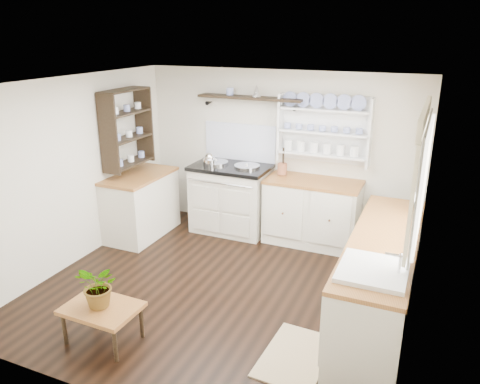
# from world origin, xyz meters

# --- Properties ---
(floor) EXTENTS (4.00, 3.80, 0.01)m
(floor) POSITION_xyz_m (0.00, 0.00, 0.00)
(floor) COLOR black
(floor) RESTS_ON ground
(wall_back) EXTENTS (4.00, 0.02, 2.30)m
(wall_back) POSITION_xyz_m (0.00, 1.90, 1.15)
(wall_back) COLOR beige
(wall_back) RESTS_ON ground
(wall_right) EXTENTS (0.02, 3.80, 2.30)m
(wall_right) POSITION_xyz_m (2.00, 0.00, 1.15)
(wall_right) COLOR beige
(wall_right) RESTS_ON ground
(wall_left) EXTENTS (0.02, 3.80, 2.30)m
(wall_left) POSITION_xyz_m (-2.00, 0.00, 1.15)
(wall_left) COLOR beige
(wall_left) RESTS_ON ground
(ceiling) EXTENTS (4.00, 3.80, 0.01)m
(ceiling) POSITION_xyz_m (0.00, 0.00, 2.30)
(ceiling) COLOR white
(ceiling) RESTS_ON wall_back
(window) EXTENTS (0.08, 1.55, 1.22)m
(window) POSITION_xyz_m (1.95, 0.15, 1.56)
(window) COLOR white
(window) RESTS_ON wall_right
(aga_cooker) EXTENTS (1.10, 0.76, 1.01)m
(aga_cooker) POSITION_xyz_m (-0.60, 1.57, 0.50)
(aga_cooker) COLOR beige
(aga_cooker) RESTS_ON floor
(back_cabinets) EXTENTS (1.27, 0.63, 0.90)m
(back_cabinets) POSITION_xyz_m (0.60, 1.60, 0.46)
(back_cabinets) COLOR beige
(back_cabinets) RESTS_ON floor
(right_cabinets) EXTENTS (0.62, 2.43, 0.90)m
(right_cabinets) POSITION_xyz_m (1.70, 0.10, 0.46)
(right_cabinets) COLOR beige
(right_cabinets) RESTS_ON floor
(belfast_sink) EXTENTS (0.55, 0.60, 0.45)m
(belfast_sink) POSITION_xyz_m (1.70, -0.65, 0.80)
(belfast_sink) COLOR white
(belfast_sink) RESTS_ON right_cabinets
(left_cabinets) EXTENTS (0.62, 1.13, 0.90)m
(left_cabinets) POSITION_xyz_m (-1.70, 0.90, 0.46)
(left_cabinets) COLOR beige
(left_cabinets) RESTS_ON floor
(plate_rack) EXTENTS (1.20, 0.22, 0.90)m
(plate_rack) POSITION_xyz_m (0.65, 1.86, 1.56)
(plate_rack) COLOR white
(plate_rack) RESTS_ON wall_back
(high_shelf) EXTENTS (1.50, 0.29, 0.16)m
(high_shelf) POSITION_xyz_m (-0.40, 1.78, 1.91)
(high_shelf) COLOR black
(high_shelf) RESTS_ON wall_back
(left_shelving) EXTENTS (0.28, 0.80, 1.05)m
(left_shelving) POSITION_xyz_m (-1.84, 0.90, 1.55)
(left_shelving) COLOR black
(left_shelving) RESTS_ON wall_left
(kettle) EXTENTS (0.19, 0.19, 0.23)m
(kettle) POSITION_xyz_m (-0.88, 1.45, 1.04)
(kettle) COLOR silver
(kettle) RESTS_ON aga_cooker
(utensil_crock) EXTENTS (0.13, 0.13, 0.15)m
(utensil_crock) POSITION_xyz_m (0.13, 1.68, 0.99)
(utensil_crock) COLOR #995838
(utensil_crock) RESTS_ON back_cabinets
(center_table) EXTENTS (0.70, 0.50, 0.37)m
(center_table) POSITION_xyz_m (-0.61, -1.31, 0.33)
(center_table) COLOR brown
(center_table) RESTS_ON floor
(potted_plant) EXTENTS (0.48, 0.44, 0.43)m
(potted_plant) POSITION_xyz_m (-0.61, -1.31, 0.59)
(potted_plant) COLOR #3F7233
(potted_plant) RESTS_ON center_table
(floor_rug) EXTENTS (0.59, 0.88, 0.02)m
(floor_rug) POSITION_xyz_m (1.12, -0.82, 0.01)
(floor_rug) COLOR #9D7A5B
(floor_rug) RESTS_ON floor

